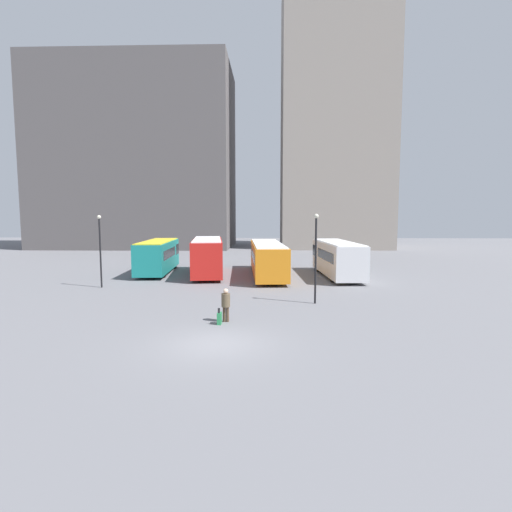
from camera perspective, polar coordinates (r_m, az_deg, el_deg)
The scene contains 11 objects.
ground_plane at distance 16.63m, azimuth -5.73°, elevation -12.40°, with size 160.00×160.00×0.00m, color slate.
building_block_left at distance 71.51m, azimuth -16.47°, elevation 13.20°, with size 31.27×16.33×29.58m.
building_block_right at distance 70.03m, azimuth 11.19°, elevation 18.67°, with size 17.27×13.53×42.03m.
bus_0 at distance 37.60m, azimuth -13.80°, elevation 0.09°, with size 3.16×9.50×2.95m.
bus_1 at distance 35.37m, azimuth -6.95°, elevation 0.09°, with size 3.77×9.70×3.20m.
bus_2 at distance 34.79m, azimuth 1.63°, elevation -0.24°, with size 3.44×12.30×2.86m.
bus_3 at distance 35.01m, azimuth 11.51°, elevation -0.21°, with size 3.15×10.13×3.00m.
traveler at distance 19.67m, azimuth -4.34°, elevation -6.58°, with size 0.44×0.44×1.65m.
suitcase at distance 19.43m, azimuth -5.25°, elevation -8.84°, with size 0.20×0.42×0.82m.
lamp_post_0 at distance 30.87m, azimuth -21.38°, elevation 1.50°, with size 0.28×0.28×5.24m.
lamp_post_1 at distance 23.66m, azimuth 8.54°, elevation 0.75°, with size 0.28×0.28×5.30m.
Camera 1 is at (2.13, -15.67, 5.16)m, focal length 28.00 mm.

